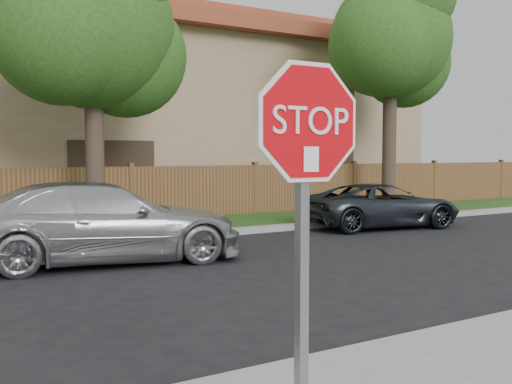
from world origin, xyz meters
TOP-DOWN VIEW (x-y plane):
  - tree_mid at (2.52, 9.57)m, footprint 4.80×3.90m
  - tree_right at (12.02, 9.57)m, footprint 4.80×3.90m
  - stop_sign at (0.45, -1.48)m, footprint 1.01×0.13m
  - sedan_right at (1.55, 6.12)m, footprint 5.27×2.79m
  - sedan_far_right at (9.40, 7.26)m, footprint 4.47×2.61m

SIDE VIEW (x-z plane):
  - sedan_far_right at x=9.40m, z-range 0.00..1.17m
  - sedan_right at x=1.55m, z-range 0.00..1.46m
  - stop_sign at x=0.45m, z-range 0.55..3.11m
  - tree_mid at x=2.52m, z-range 1.20..8.55m
  - tree_right at x=12.02m, z-range 1.47..9.67m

